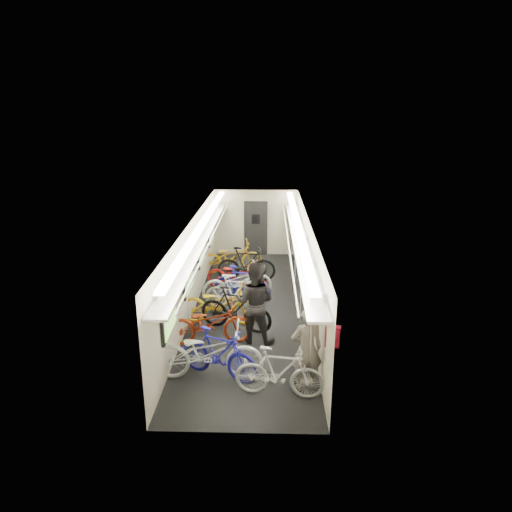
# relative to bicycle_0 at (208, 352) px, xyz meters

# --- Properties ---
(train_car_shell) EXTENTS (10.00, 10.00, 10.00)m
(train_car_shell) POSITION_rel_bicycle_0_xyz_m (0.32, 4.12, 1.09)
(train_car_shell) COLOR black
(train_car_shell) RESTS_ON ground
(bicycle_0) EXTENTS (2.17, 0.76, 1.14)m
(bicycle_0) POSITION_rel_bicycle_0_xyz_m (0.00, 0.00, 0.00)
(bicycle_0) COLOR silver
(bicycle_0) RESTS_ON ground
(bicycle_1) EXTENTS (1.78, 1.18, 1.04)m
(bicycle_1) POSITION_rel_bicycle_0_xyz_m (0.19, 0.05, -0.05)
(bicycle_1) COLOR #1B1895
(bicycle_1) RESTS_ON ground
(bicycle_2) EXTENTS (2.00, 0.93, 1.01)m
(bicycle_2) POSITION_rel_bicycle_0_xyz_m (-0.15, 1.43, -0.06)
(bicycle_2) COLOR #9D2C11
(bicycle_2) RESTS_ON ground
(bicycle_3) EXTENTS (1.90, 1.06, 1.10)m
(bicycle_3) POSITION_rel_bicycle_0_xyz_m (0.38, 2.14, -0.02)
(bicycle_3) COLOR black
(bicycle_3) RESTS_ON ground
(bicycle_4) EXTENTS (2.02, 0.87, 1.03)m
(bicycle_4) POSITION_rel_bicycle_0_xyz_m (-0.04, 2.48, -0.05)
(bicycle_4) COLOR gold
(bicycle_4) RESTS_ON ground
(bicycle_5) EXTENTS (1.65, 0.61, 0.97)m
(bicycle_5) POSITION_rel_bicycle_0_xyz_m (0.29, 3.35, -0.08)
(bicycle_5) COLOR silver
(bicycle_5) RESTS_ON ground
(bicycle_6) EXTENTS (2.13, 1.32, 1.06)m
(bicycle_6) POSITION_rel_bicycle_0_xyz_m (0.30, 4.00, -0.04)
(bicycle_6) COLOR silver
(bicycle_6) RESTS_ON ground
(bicycle_7) EXTENTS (1.74, 0.95, 1.01)m
(bicycle_7) POSITION_rel_bicycle_0_xyz_m (0.44, 3.96, -0.07)
(bicycle_7) COLOR #1B1CA2
(bicycle_7) RESTS_ON ground
(bicycle_8) EXTENTS (2.02, 1.37, 1.01)m
(bicycle_8) POSITION_rel_bicycle_0_xyz_m (0.24, 4.54, -0.07)
(bicycle_8) COLOR maroon
(bicycle_8) RESTS_ON ground
(bicycle_9) EXTENTS (1.83, 0.56, 1.09)m
(bicycle_9) POSITION_rel_bicycle_0_xyz_m (0.47, 5.54, -0.02)
(bicycle_9) COLOR black
(bicycle_9) RESTS_ON ground
(bicycle_10) EXTENTS (2.10, 1.05, 1.05)m
(bicycle_10) POSITION_rel_bicycle_0_xyz_m (-0.05, 6.33, -0.04)
(bicycle_10) COLOR gold
(bicycle_10) RESTS_ON ground
(bicycle_11) EXTENTS (1.71, 0.70, 1.00)m
(bicycle_11) POSITION_rel_bicycle_0_xyz_m (1.38, -0.56, -0.07)
(bicycle_11) COLOR silver
(bicycle_11) RESTS_ON ground
(passenger_near) EXTENTS (0.67, 0.51, 1.66)m
(passenger_near) POSITION_rel_bicycle_0_xyz_m (1.88, -0.29, 0.26)
(passenger_near) COLOR slate
(passenger_near) RESTS_ON ground
(passenger_mid) EXTENTS (1.06, 0.91, 1.90)m
(passenger_mid) POSITION_rel_bicycle_0_xyz_m (0.87, 1.60, 0.38)
(passenger_mid) COLOR black
(passenger_mid) RESTS_ON ground
(backpack) EXTENTS (0.29, 0.20, 0.38)m
(backpack) POSITION_rel_bicycle_0_xyz_m (2.30, -0.63, 0.71)
(backpack) COLOR maroon
(backpack) RESTS_ON passenger_near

